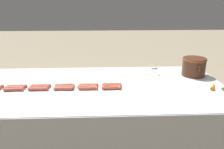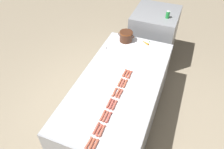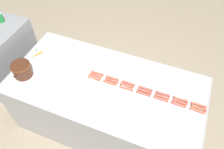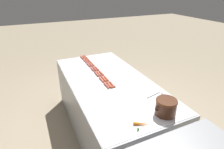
{
  "view_description": "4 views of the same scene",
  "coord_description": "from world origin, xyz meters",
  "px_view_note": "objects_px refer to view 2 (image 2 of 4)",
  "views": [
    {
      "loc": [
        1.8,
        0.07,
        1.54
      ],
      "look_at": [
        0.06,
        0.15,
        0.97
      ],
      "focal_mm": 37.01,
      "sensor_mm": 36.0,
      "label": 1
    },
    {
      "loc": [
        0.67,
        -1.98,
        2.9
      ],
      "look_at": [
        -0.1,
        -0.02,
        0.94
      ],
      "focal_mm": 34.85,
      "sensor_mm": 36.0,
      "label": 2
    },
    {
      "loc": [
        -1.36,
        -0.62,
        2.81
      ],
      "look_at": [
        0.14,
        -0.02,
        0.87
      ],
      "focal_mm": 35.46,
      "sensor_mm": 36.0,
      "label": 3
    },
    {
      "loc": [
        0.92,
        2.09,
        2.05
      ],
      "look_at": [
        -0.1,
        -0.11,
        0.87
      ],
      "focal_mm": 29.56,
      "sensor_mm": 36.0,
      "label": 4
    }
  ],
  "objects_px": {
    "bean_pot": "(126,36)",
    "serving_spoon": "(108,49)",
    "hot_dog_6": "(124,73)",
    "hot_dog_15": "(102,131)",
    "hot_dog_18": "(120,94)",
    "hot_dog_5": "(120,82)",
    "hot_dog_12": "(122,83)",
    "hot_dog_3": "(109,103)",
    "hot_dog_8": "(99,130)",
    "back_cabinet": "(153,36)",
    "hot_dog_0": "(88,143)",
    "hot_dog_19": "(125,83)",
    "hot_dog_20": "(130,75)",
    "hot_dog_17": "(115,105)",
    "hot_dog_10": "(112,104)",
    "hot_dog_14": "(95,146)",
    "hot_dog_7": "(91,145)",
    "hot_dog_2": "(103,115)",
    "hot_dog_1": "(96,128)",
    "carrot": "(145,42)",
    "hot_dog_4": "(115,92)",
    "soda_can": "(168,15)",
    "hot_dog_16": "(109,117)",
    "hot_dog_11": "(118,93)",
    "hot_dog_9": "(105,116)"
  },
  "relations": [
    {
      "from": "bean_pot",
      "to": "hot_dog_4",
      "type": "bearing_deg",
      "value": -78.26
    },
    {
      "from": "hot_dog_4",
      "to": "hot_dog_12",
      "type": "xyz_separation_m",
      "value": [
        0.04,
        0.19,
        0.0
      ]
    },
    {
      "from": "hot_dog_8",
      "to": "hot_dog_5",
      "type": "bearing_deg",
      "value": 92.77
    },
    {
      "from": "hot_dog_8",
      "to": "hot_dog_19",
      "type": "bearing_deg",
      "value": 87.32
    },
    {
      "from": "hot_dog_2",
      "to": "hot_dog_8",
      "type": "distance_m",
      "value": 0.2
    },
    {
      "from": "serving_spoon",
      "to": "hot_dog_10",
      "type": "bearing_deg",
      "value": -65.58
    },
    {
      "from": "hot_dog_18",
      "to": "serving_spoon",
      "type": "height_order",
      "value": "hot_dog_18"
    },
    {
      "from": "back_cabinet",
      "to": "hot_dog_20",
      "type": "bearing_deg",
      "value": -89.7
    },
    {
      "from": "hot_dog_0",
      "to": "hot_dog_6",
      "type": "relative_size",
      "value": 1.0
    },
    {
      "from": "hot_dog_12",
      "to": "hot_dog_14",
      "type": "relative_size",
      "value": 1.0
    },
    {
      "from": "hot_dog_0",
      "to": "hot_dog_20",
      "type": "relative_size",
      "value": 1.0
    },
    {
      "from": "back_cabinet",
      "to": "soda_can",
      "type": "height_order",
      "value": "soda_can"
    },
    {
      "from": "hot_dog_14",
      "to": "hot_dog_15",
      "type": "relative_size",
      "value": 1.0
    },
    {
      "from": "hot_dog_7",
      "to": "hot_dog_8",
      "type": "height_order",
      "value": "same"
    },
    {
      "from": "hot_dog_3",
      "to": "hot_dog_8",
      "type": "xyz_separation_m",
      "value": [
        0.04,
        -0.39,
        0.0
      ]
    },
    {
      "from": "hot_dog_3",
      "to": "hot_dog_8",
      "type": "height_order",
      "value": "same"
    },
    {
      "from": "hot_dog_12",
      "to": "hot_dog_20",
      "type": "xyz_separation_m",
      "value": [
        0.04,
        0.19,
        0.0
      ]
    },
    {
      "from": "hot_dog_6",
      "to": "hot_dog_3",
      "type": "bearing_deg",
      "value": -89.95
    },
    {
      "from": "hot_dog_17",
      "to": "hot_dog_15",
      "type": "bearing_deg",
      "value": -89.92
    },
    {
      "from": "hot_dog_7",
      "to": "hot_dog_12",
      "type": "xyz_separation_m",
      "value": [
        -0.0,
        0.95,
        0.0
      ]
    },
    {
      "from": "hot_dog_2",
      "to": "hot_dog_7",
      "type": "bearing_deg",
      "value": -84.44
    },
    {
      "from": "hot_dog_12",
      "to": "hot_dog_20",
      "type": "bearing_deg",
      "value": 78.29
    },
    {
      "from": "back_cabinet",
      "to": "carrot",
      "type": "distance_m",
      "value": 0.84
    },
    {
      "from": "hot_dog_10",
      "to": "hot_dog_14",
      "type": "relative_size",
      "value": 1.0
    },
    {
      "from": "hot_dog_5",
      "to": "hot_dog_19",
      "type": "xyz_separation_m",
      "value": [
        0.07,
        -0.0,
        0.0
      ]
    },
    {
      "from": "hot_dog_17",
      "to": "hot_dog_18",
      "type": "xyz_separation_m",
      "value": [
        0.0,
        0.2,
        0.0
      ]
    },
    {
      "from": "hot_dog_18",
      "to": "soda_can",
      "type": "bearing_deg",
      "value": 83.39
    },
    {
      "from": "hot_dog_16",
      "to": "soda_can",
      "type": "bearing_deg",
      "value": 84.53
    },
    {
      "from": "hot_dog_15",
      "to": "hot_dog_18",
      "type": "height_order",
      "value": "same"
    },
    {
      "from": "hot_dog_7",
      "to": "hot_dog_14",
      "type": "relative_size",
      "value": 1.0
    },
    {
      "from": "hot_dog_5",
      "to": "hot_dog_12",
      "type": "relative_size",
      "value": 1.0
    },
    {
      "from": "hot_dog_8",
      "to": "soda_can",
      "type": "xyz_separation_m",
      "value": [
        0.25,
        2.41,
        0.24
      ]
    },
    {
      "from": "bean_pot",
      "to": "serving_spoon",
      "type": "bearing_deg",
      "value": -120.58
    },
    {
      "from": "hot_dog_14",
      "to": "hot_dog_20",
      "type": "xyz_separation_m",
      "value": [
        0.0,
        1.14,
        0.0
      ]
    },
    {
      "from": "hot_dog_6",
      "to": "hot_dog_7",
      "type": "xyz_separation_m",
      "value": [
        0.04,
        -1.15,
        0.0
      ]
    },
    {
      "from": "hot_dog_14",
      "to": "hot_dog_20",
      "type": "height_order",
      "value": "same"
    },
    {
      "from": "hot_dog_0",
      "to": "hot_dog_16",
      "type": "xyz_separation_m",
      "value": [
        0.07,
        0.37,
        0.0
      ]
    },
    {
      "from": "back_cabinet",
      "to": "hot_dog_20",
      "type": "height_order",
      "value": "back_cabinet"
    },
    {
      "from": "hot_dog_0",
      "to": "hot_dog_1",
      "type": "distance_m",
      "value": 0.19
    },
    {
      "from": "hot_dog_7",
      "to": "soda_can",
      "type": "height_order",
      "value": "soda_can"
    },
    {
      "from": "hot_dog_5",
      "to": "hot_dog_20",
      "type": "distance_m",
      "value": 0.2
    },
    {
      "from": "back_cabinet",
      "to": "hot_dog_3",
      "type": "bearing_deg",
      "value": -91.84
    },
    {
      "from": "hot_dog_0",
      "to": "hot_dog_3",
      "type": "bearing_deg",
      "value": 90.26
    },
    {
      "from": "hot_dog_6",
      "to": "hot_dog_15",
      "type": "height_order",
      "value": "same"
    },
    {
      "from": "hot_dog_3",
      "to": "hot_dog_16",
      "type": "bearing_deg",
      "value": -69.21
    },
    {
      "from": "hot_dog_19",
      "to": "bean_pot",
      "type": "bearing_deg",
      "value": 108.21
    },
    {
      "from": "hot_dog_11",
      "to": "hot_dog_17",
      "type": "relative_size",
      "value": 1.0
    },
    {
      "from": "soda_can",
      "to": "hot_dog_5",
      "type": "bearing_deg",
      "value": -99.9
    },
    {
      "from": "hot_dog_9",
      "to": "hot_dog_19",
      "type": "bearing_deg",
      "value": 86.14
    },
    {
      "from": "hot_dog_1",
      "to": "hot_dog_7",
      "type": "xyz_separation_m",
      "value": [
        0.04,
        -0.2,
        0.0
      ]
    }
  ]
}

